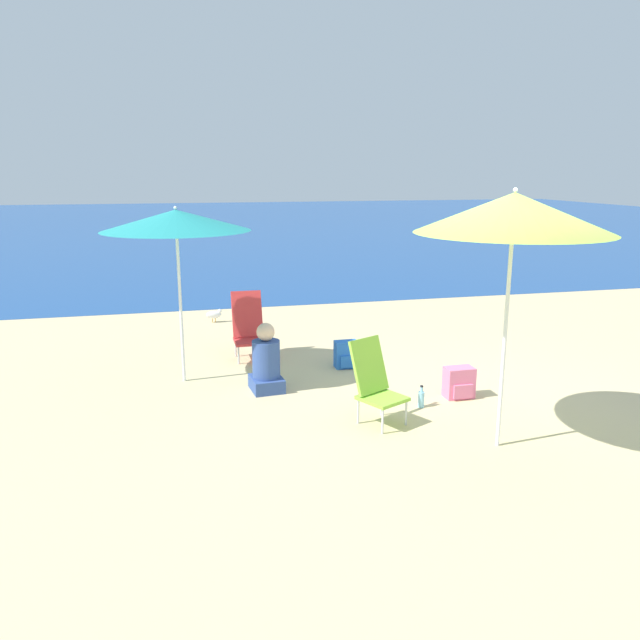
# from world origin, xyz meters

# --- Properties ---
(ground_plane) EXTENTS (60.00, 60.00, 0.00)m
(ground_plane) POSITION_xyz_m (0.00, 0.00, 0.00)
(ground_plane) COLOR #D1BA89
(sea_water) EXTENTS (60.00, 40.00, 0.01)m
(sea_water) POSITION_xyz_m (0.00, 26.17, 0.00)
(sea_water) COLOR #19478C
(sea_water) RESTS_ON ground
(beach_umbrella_teal) EXTENTS (1.75, 1.75, 2.14)m
(beach_umbrella_teal) POSITION_xyz_m (-2.97, 2.16, 1.97)
(beach_umbrella_teal) COLOR white
(beach_umbrella_teal) RESTS_ON ground
(beach_umbrella_lime) EXTENTS (1.73, 1.73, 2.40)m
(beach_umbrella_lime) POSITION_xyz_m (-0.13, -0.44, 2.18)
(beach_umbrella_lime) COLOR white
(beach_umbrella_lime) RESTS_ON ground
(beach_chair_red) EXTENTS (0.42, 0.54, 0.91)m
(beach_chair_red) POSITION_xyz_m (-2.06, 3.00, 0.45)
(beach_chair_red) COLOR silver
(beach_chair_red) RESTS_ON ground
(beach_chair_lime) EXTENTS (0.59, 0.64, 0.86)m
(beach_chair_lime) POSITION_xyz_m (-1.08, 0.40, 0.44)
(beach_chair_lime) COLOR silver
(beach_chair_lime) RESTS_ON ground
(person_seated_near) EXTENTS (0.40, 0.45, 0.82)m
(person_seated_near) POSITION_xyz_m (-2.03, 1.59, 0.33)
(person_seated_near) COLOR #334C8C
(person_seated_near) RESTS_ON ground
(backpack_pink) EXTENTS (0.33, 0.24, 0.36)m
(backpack_pink) POSITION_xyz_m (0.08, 0.83, 0.17)
(backpack_pink) COLOR pink
(backpack_pink) RESTS_ON ground
(backpack_blue) EXTENTS (0.30, 0.21, 0.36)m
(backpack_blue) POSITION_xyz_m (-0.87, 2.21, 0.18)
(backpack_blue) COLOR blue
(backpack_blue) RESTS_ON ground
(water_bottle) EXTENTS (0.07, 0.07, 0.25)m
(water_bottle) POSITION_xyz_m (-0.46, 0.65, 0.10)
(water_bottle) COLOR #8CCCEA
(water_bottle) RESTS_ON ground
(seagull) EXTENTS (0.27, 0.11, 0.23)m
(seagull) POSITION_xyz_m (-2.38, 5.16, 0.14)
(seagull) COLOR gold
(seagull) RESTS_ON ground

